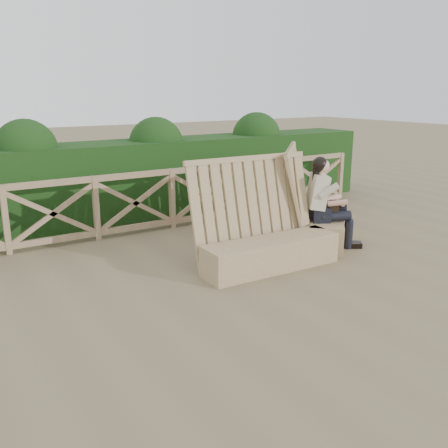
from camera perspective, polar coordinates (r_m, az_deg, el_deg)
ground at (r=6.15m, az=3.12°, el=-8.76°), size 60.00×60.00×0.00m
bench at (r=7.93m, az=8.31°, el=-0.32°), size 3.68×2.08×1.58m
woman at (r=8.12m, az=11.54°, el=2.67°), size 0.93×0.76×1.48m
guardrail at (r=8.91m, az=-10.08°, el=2.38°), size 10.10×0.09×1.10m
hedge at (r=9.97m, az=-12.83°, el=4.74°), size 12.00×1.20×1.50m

